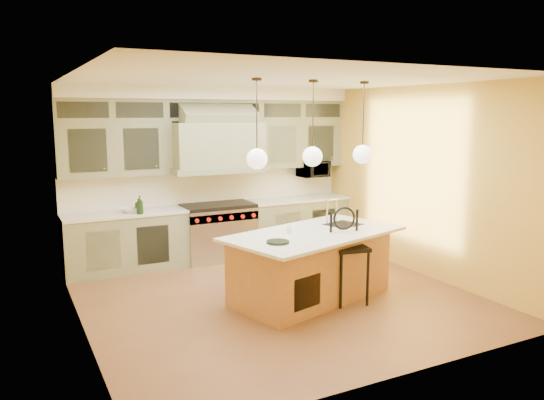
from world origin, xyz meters
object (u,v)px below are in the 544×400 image
range (218,231)px  microwave (313,169)px  kitchen_island (312,264)px  counter_stool (348,249)px

range → microwave: (1.95, 0.11, 0.96)m
kitchen_island → counter_stool: bearing=-59.9°
counter_stool → microwave: 3.16m
counter_stool → kitchen_island: bearing=147.5°
range → kitchen_island: (0.41, -2.39, -0.01)m
counter_stool → microwave: size_ratio=2.31×
kitchen_island → range: bearing=83.6°
kitchen_island → counter_stool: (0.35, -0.34, 0.25)m
kitchen_island → counter_stool: kitchen_island is taller
kitchen_island → counter_stool: 0.55m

